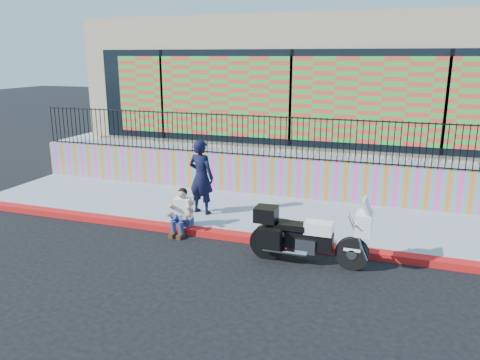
% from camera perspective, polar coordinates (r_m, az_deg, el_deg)
% --- Properties ---
extents(ground, '(90.00, 90.00, 0.00)m').
position_cam_1_polar(ground, '(10.70, 0.72, -7.41)').
color(ground, black).
rests_on(ground, ground).
extents(red_curb, '(16.00, 0.30, 0.15)m').
position_cam_1_polar(red_curb, '(10.67, 0.72, -7.03)').
color(red_curb, '#B6190D').
rests_on(red_curb, ground).
extents(sidewalk, '(16.00, 3.00, 0.15)m').
position_cam_1_polar(sidewalk, '(12.15, 3.17, -4.27)').
color(sidewalk, '#8E99AB').
rests_on(sidewalk, ground).
extents(mural_wall, '(16.00, 0.20, 1.10)m').
position_cam_1_polar(mural_wall, '(13.45, 5.08, 0.37)').
color(mural_wall, '#FF439D').
rests_on(mural_wall, sidewalk).
extents(metal_fence, '(15.80, 0.04, 1.20)m').
position_cam_1_polar(metal_fence, '(13.21, 5.20, 5.21)').
color(metal_fence, black).
rests_on(metal_fence, mural_wall).
extents(elevated_platform, '(16.00, 10.00, 1.25)m').
position_cam_1_polar(elevated_platform, '(18.34, 8.97, 3.92)').
color(elevated_platform, '#8E99AB').
rests_on(elevated_platform, ground).
extents(storefront_building, '(14.00, 8.06, 4.00)m').
position_cam_1_polar(storefront_building, '(17.82, 9.18, 12.11)').
color(storefront_building, tan).
rests_on(storefront_building, elevated_platform).
extents(police_motorcycle, '(2.36, 0.78, 1.47)m').
position_cam_1_polar(police_motorcycle, '(9.48, 8.18, -6.58)').
color(police_motorcycle, black).
rests_on(police_motorcycle, ground).
extents(police_officer, '(0.77, 0.58, 1.91)m').
position_cam_1_polar(police_officer, '(11.84, -4.75, 0.40)').
color(police_officer, black).
rests_on(police_officer, sidewalk).
extents(seated_man, '(0.54, 0.71, 1.06)m').
position_cam_1_polar(seated_man, '(11.02, -7.23, -4.34)').
color(seated_man, navy).
rests_on(seated_man, ground).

